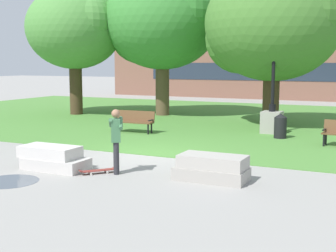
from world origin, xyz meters
name	(u,v)px	position (x,y,z in m)	size (l,w,h in m)	color
ground_plane	(148,156)	(0.00, 0.00, 0.00)	(140.00, 140.00, 0.00)	gray
grass_lawn	(240,120)	(0.00, 10.00, 0.01)	(40.00, 20.00, 0.02)	#4C8438
concrete_block_center	(53,158)	(-1.48, -2.77, 0.31)	(1.92, 0.90, 0.64)	#BCB7B2
concrete_block_left	(212,168)	(2.90, -2.05, 0.31)	(1.80, 0.90, 0.64)	#9E9991
person_skateboarder	(116,137)	(0.37, -2.46, 0.98)	(0.64, 0.58, 1.71)	#28282D
skateboard	(98,170)	(-0.06, -2.68, 0.09)	(0.81, 0.91, 0.14)	maroon
puddle	(9,181)	(-1.59, -4.32, 0.00)	(1.45, 1.45, 0.01)	#47515B
park_bench_near_right	(134,120)	(-2.82, 4.05, 0.54)	(1.82, 0.61, 0.90)	brown
lamp_post_right	(272,109)	(2.44, 6.35, 1.01)	(1.32, 0.80, 4.83)	gray
tree_far_right	(271,25)	(1.79, 8.52, 4.61)	(6.44, 6.13, 7.27)	#42301E
tree_far_left	(74,29)	(-9.27, 8.75, 4.74)	(5.58, 5.32, 7.06)	#42301E
tree_near_right	(161,22)	(-4.71, 10.47, 5.13)	(6.60, 6.29, 7.86)	brown
trash_bin	(280,126)	(3.04, 5.17, 0.50)	(0.49, 0.49, 0.96)	black
building_facade_distant	(294,39)	(-0.20, 24.50, 4.73)	(31.95, 1.03, 9.48)	brown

